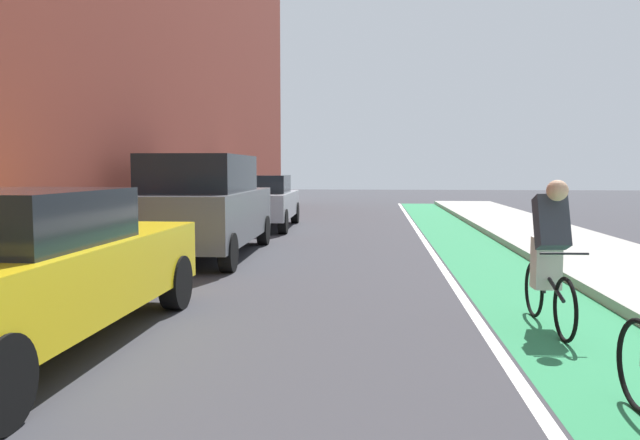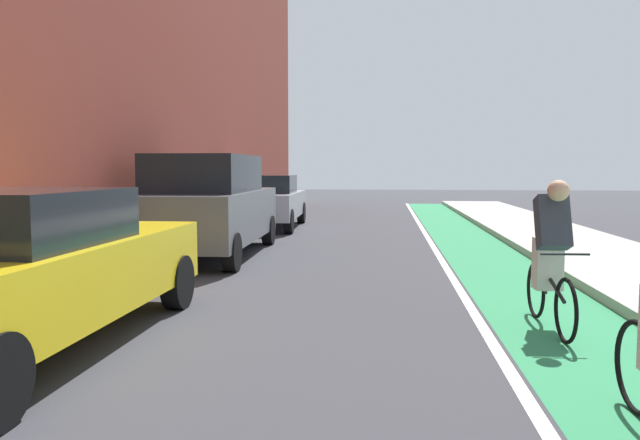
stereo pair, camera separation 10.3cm
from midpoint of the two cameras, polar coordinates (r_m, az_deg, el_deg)
name	(u,v)px [view 2 (the right image)]	position (r m, az deg, el deg)	size (l,w,h in m)	color
ground_plane	(333,272)	(10.32, 1.48, -4.82)	(79.99, 79.99, 0.00)	#38383D
bike_lane_paint	(486,257)	(12.43, 15.38, -3.34)	(1.60, 36.36, 0.00)	#2D8451
lane_divider_stripe	(439,256)	(12.31, 11.24, -3.33)	(0.12, 36.36, 0.00)	white
sidewalk_right	(600,255)	(12.93, 24.75, -2.98)	(2.66, 36.36, 0.14)	#A8A59E
parked_sedan_yellow_cab	(19,268)	(6.45, -25.75, -4.02)	(2.04, 4.68, 1.53)	yellow
parked_suv_gray	(208,205)	(12.20, -10.07, 1.42)	(2.04, 4.84, 1.98)	#595B60
parked_sedan_silver	(266,201)	(17.84, -4.90, 1.78)	(2.08, 4.38, 1.53)	#9EA0A8
cyclist_trailing	(550,251)	(7.02, 20.99, -2.69)	(0.48, 1.70, 1.61)	black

